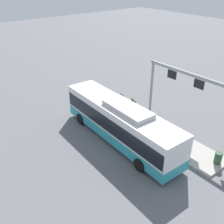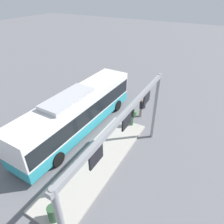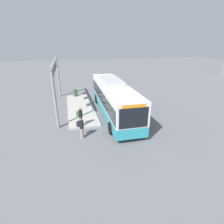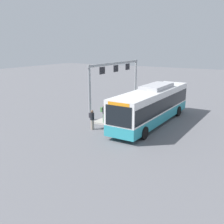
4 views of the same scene
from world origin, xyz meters
The scene contains 7 objects.
ground_plane centered at (0.00, 0.00, 0.00)m, with size 120.00×120.00×0.00m, color slate.
platform_curb centered at (-2.25, -3.22, 0.08)m, with size 10.00×2.80×0.16m, color #B2ADA3.
bus_main centered at (-0.01, 0.00, 1.81)m, with size 12.01×2.92×3.46m.
person_boarding centered at (4.19, -3.67, 0.89)m, with size 0.51×0.60×1.67m.
person_waiting_near centered at (2.44, -3.58, 1.05)m, with size 0.35×0.53×1.67m.
platform_sign_gantry centered at (-2.97, -5.48, 3.80)m, with size 10.23×0.24×5.20m.
trash_bin centered at (-6.73, -3.47, 0.61)m, with size 0.52×0.52×0.90m, color #2D5133.
Camera 1 is at (-13.61, 11.57, 12.42)m, focal length 42.15 mm.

